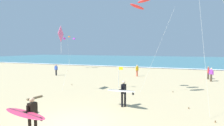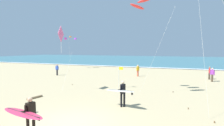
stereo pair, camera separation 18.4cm
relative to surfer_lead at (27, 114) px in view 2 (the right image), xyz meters
name	(u,v)px [view 2 (the right image)]	position (x,y,z in m)	size (l,w,h in m)	color
ground_plane	(68,125)	(0.84, 1.72, -1.05)	(160.00, 160.00, 0.00)	tan
ocean_water	(167,60)	(0.84, 60.44, -1.01)	(160.00, 60.00, 0.08)	teal
shoreline_foam	(154,68)	(0.84, 30.74, -0.96)	(160.00, 1.26, 0.01)	white
surfer_lead	(27,114)	(0.00, 0.00, 0.00)	(2.20, 1.02, 1.71)	black
surfer_trailing	(122,91)	(2.41, 5.23, -0.01)	(2.12, 1.10, 1.71)	black
kite_diamond_rose_near	(61,36)	(-3.79, 7.47, 3.82)	(1.10, 3.55, 5.68)	pink
kite_arc_ivory_mid	(141,2)	(2.73, 9.18, 6.44)	(3.80, 2.98, 7.87)	red
kite_arc_amber_high	(70,38)	(-14.03, 23.98, 4.76)	(3.33, 4.67, 6.15)	purple
bystander_yellow_top	(138,70)	(0.32, 18.64, -0.24)	(0.33, 0.43, 1.59)	#D8593F
bystander_blue_top	(57,70)	(-10.60, 15.47, -0.24)	(0.50, 0.22, 1.59)	black
bystander_purple_top	(212,75)	(9.18, 17.73, -0.24)	(0.46, 0.30, 1.59)	#4C3D2D
bystander_red_top	(209,73)	(9.08, 19.37, -0.24)	(0.22, 0.50, 1.59)	#4C3D2D
lifeguard_flag	(119,75)	(0.38, 10.71, 0.22)	(0.45, 0.05, 2.10)	silver
beach_ball	(34,110)	(-2.09, 2.46, -0.91)	(0.28, 0.28, 0.28)	#2D99DB
driftwood_log	(35,97)	(-4.38, 4.89, -0.97)	(0.15, 0.15, 1.26)	#846B4C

